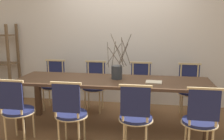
{
  "coord_description": "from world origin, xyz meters",
  "views": [
    {
      "loc": [
        0.58,
        -3.6,
        1.63
      ],
      "look_at": [
        0.0,
        0.0,
        0.91
      ],
      "focal_mm": 40.0,
      "sensor_mm": 36.0,
      "label": 1
    }
  ],
  "objects_px": {
    "chair_far_center": "(140,86)",
    "book_stack": "(154,82)",
    "dining_table": "(112,86)",
    "chair_near_center": "(136,115)",
    "vase_centerpiece": "(117,71)"
  },
  "relations": [
    {
      "from": "vase_centerpiece",
      "to": "chair_far_center",
      "type": "bearing_deg",
      "value": 61.8
    },
    {
      "from": "chair_far_center",
      "to": "book_stack",
      "type": "height_order",
      "value": "chair_far_center"
    },
    {
      "from": "chair_far_center",
      "to": "chair_near_center",
      "type": "bearing_deg",
      "value": 90.48
    },
    {
      "from": "chair_near_center",
      "to": "dining_table",
      "type": "bearing_deg",
      "value": 120.21
    },
    {
      "from": "book_stack",
      "to": "dining_table",
      "type": "bearing_deg",
      "value": 173.35
    },
    {
      "from": "dining_table",
      "to": "chair_far_center",
      "type": "relative_size",
      "value": 3.2
    },
    {
      "from": "dining_table",
      "to": "chair_far_center",
      "type": "bearing_deg",
      "value": 60.52
    },
    {
      "from": "dining_table",
      "to": "chair_near_center",
      "type": "bearing_deg",
      "value": -59.79
    },
    {
      "from": "dining_table",
      "to": "chair_near_center",
      "type": "height_order",
      "value": "chair_near_center"
    },
    {
      "from": "dining_table",
      "to": "chair_far_center",
      "type": "xyz_separation_m",
      "value": [
        0.39,
        0.7,
        -0.17
      ]
    },
    {
      "from": "chair_near_center",
      "to": "vase_centerpiece",
      "type": "relative_size",
      "value": 1.32
    },
    {
      "from": "dining_table",
      "to": "vase_centerpiece",
      "type": "relative_size",
      "value": 4.22
    },
    {
      "from": "chair_near_center",
      "to": "book_stack",
      "type": "height_order",
      "value": "chair_near_center"
    },
    {
      "from": "chair_far_center",
      "to": "book_stack",
      "type": "relative_size",
      "value": 3.8
    },
    {
      "from": "vase_centerpiece",
      "to": "book_stack",
      "type": "xyz_separation_m",
      "value": [
        0.56,
        -0.15,
        -0.11
      ]
    }
  ]
}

